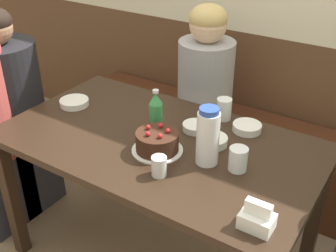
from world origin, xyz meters
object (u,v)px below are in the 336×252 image
object	(u,v)px
birthday_cake	(157,142)
water_pitcher	(208,137)
person_grey_tee	(13,116)
napkin_holder	(257,219)
bowl_side_dish	(247,127)
glass_water_tall	(159,166)
glass_tumbler_short	(224,109)
bowl_soup_white	(213,141)
bowl_rice_small	(195,127)
person_teal_shirt	(204,109)
soju_bottle	(156,112)
bench_seat	(231,149)
bowl_sauce_shallow	(74,102)
glass_shot_small	(238,159)

from	to	relation	value
birthday_cake	water_pitcher	distance (m)	0.23
person_grey_tee	napkin_holder	bearing A→B (deg)	-8.91
water_pitcher	bowl_side_dish	xyz separation A→B (m)	(0.04, 0.32, -0.10)
glass_water_tall	glass_tumbler_short	size ratio (longest dim) A/B	0.78
napkin_holder	bowl_soup_white	bearing A→B (deg)	133.68
bowl_side_dish	bowl_soup_white	bearing A→B (deg)	-112.37
glass_tumbler_short	napkin_holder	bearing A→B (deg)	-55.25
water_pitcher	bowl_rice_small	world-z (taller)	water_pitcher
bowl_soup_white	person_teal_shirt	bearing A→B (deg)	121.24
glass_water_tall	glass_tumbler_short	distance (m)	0.54
soju_bottle	glass_tumbler_short	bearing A→B (deg)	53.04
birthday_cake	bowl_soup_white	xyz separation A→B (m)	(0.17, 0.17, -0.03)
birthday_cake	glass_water_tall	world-z (taller)	birthday_cake
person_teal_shirt	person_grey_tee	distance (m)	1.09
bowl_rice_small	person_teal_shirt	world-z (taller)	person_teal_shirt
water_pitcher	person_grey_tee	size ratio (longest dim) A/B	0.21
person_teal_shirt	bowl_soup_white	bearing A→B (deg)	31.24
birthday_cake	person_teal_shirt	size ratio (longest dim) A/B	0.18
bowl_rice_small	birthday_cake	bearing A→B (deg)	-101.71
bench_seat	person_grey_tee	size ratio (longest dim) A/B	1.81
water_pitcher	soju_bottle	distance (m)	0.32
bowl_rice_small	person_grey_tee	distance (m)	1.09
soju_bottle	bowl_rice_small	size ratio (longest dim) A/B	1.74
bowl_sauce_shallow	bowl_rice_small	bearing A→B (deg)	10.42
soju_bottle	bowl_soup_white	distance (m)	0.28
water_pitcher	soju_bottle	world-z (taller)	water_pitcher
birthday_cake	glass_tumbler_short	size ratio (longest dim) A/B	2.09
glass_tumbler_short	glass_shot_small	bearing A→B (deg)	-55.99
bowl_soup_white	bowl_side_dish	xyz separation A→B (m)	(0.08, 0.19, -0.00)
glass_tumbler_short	glass_shot_small	size ratio (longest dim) A/B	1.07
bowl_soup_white	napkin_holder	bearing A→B (deg)	-46.32
birthday_cake	person_teal_shirt	distance (m)	0.79
soju_bottle	bowl_soup_white	bearing A→B (deg)	8.28
water_pitcher	person_teal_shirt	bearing A→B (deg)	118.93
bench_seat	soju_bottle	distance (m)	0.98
person_teal_shirt	glass_shot_small	bearing A→B (deg)	37.11
bench_seat	soju_bottle	xyz separation A→B (m)	(-0.05, -0.77, 0.60)
birthday_cake	glass_shot_small	bearing A→B (deg)	10.08
bowl_sauce_shallow	bowl_soup_white	bearing A→B (deg)	3.92
glass_water_tall	glass_shot_small	world-z (taller)	glass_shot_small
glass_shot_small	birthday_cake	bearing A→B (deg)	-169.92
bowl_rice_small	glass_shot_small	size ratio (longest dim) A/B	1.21
soju_bottle	bowl_rice_small	bearing A→B (deg)	35.71
bowl_soup_white	glass_water_tall	bearing A→B (deg)	-102.68
soju_bottle	glass_tumbler_short	size ratio (longest dim) A/B	1.98
glass_water_tall	glass_shot_small	distance (m)	0.31
glass_water_tall	bowl_soup_white	bearing A→B (deg)	77.32
napkin_holder	bowl_rice_small	bearing A→B (deg)	137.51
person_grey_tee	soju_bottle	bearing A→B (deg)	5.92
bowl_soup_white	person_teal_shirt	distance (m)	0.69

